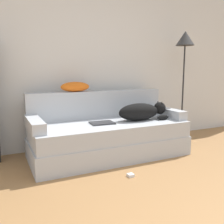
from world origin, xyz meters
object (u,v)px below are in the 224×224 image
throw_pillow (75,87)px  floor_lamp (185,49)px  dog (142,111)px  laptop (102,123)px  power_adapter (131,175)px  couch (109,139)px

throw_pillow → floor_lamp: (1.76, -0.14, 0.56)m
floor_lamp → dog: bearing=-162.5°
laptop → floor_lamp: bearing=13.8°
power_adapter → laptop: bearing=93.3°
floor_lamp → power_adapter: bearing=-147.5°
couch → laptop: laptop is taller
throw_pillow → floor_lamp: floor_lamp is taller
couch → dog: dog is taller
laptop → power_adapter: size_ratio=4.73×
dog → power_adapter: bearing=-129.7°
couch → power_adapter: (-0.07, -0.71, -0.21)m
floor_lamp → power_adapter: 2.29m
dog → power_adapter: size_ratio=11.12×
laptop → throw_pillow: 0.65m
throw_pillow → power_adapter: size_ratio=6.15×
couch → floor_lamp: 1.90m
couch → dog: 0.59m
laptop → power_adapter: 0.81m
couch → dog: size_ratio=2.80×
dog → floor_lamp: 1.34m
dog → power_adapter: dog is taller
throw_pillow → floor_lamp: size_ratio=0.23×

